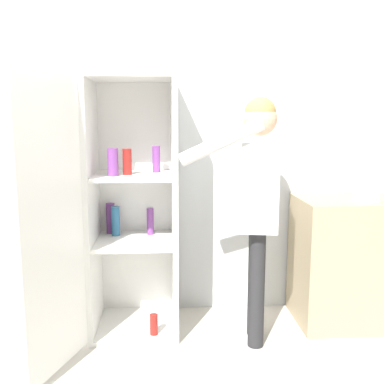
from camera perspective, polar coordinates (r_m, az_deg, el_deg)
The scene contains 6 objects.
ground_plane at distance 2.86m, azimuth -3.44°, elevation -22.22°, with size 12.00×12.00×0.00m, color beige.
wall_back at distance 3.42m, azimuth -3.72°, elevation 5.67°, with size 7.00×0.06×2.55m.
refrigerator at distance 3.07m, azimuth -9.52°, elevation -2.14°, with size 0.86×1.14×1.78m.
person at distance 2.93m, azimuth 8.16°, elevation 0.36°, with size 0.67×0.53×1.63m.
counter at distance 3.51m, azimuth 18.74°, elevation -8.26°, with size 0.70×0.56×0.93m.
bowl at distance 3.36m, azimuth 21.30°, elevation -0.54°, with size 0.18×0.18×0.06m.
Camera 1 is at (0.00, -2.43, 1.50)m, focal length 42.00 mm.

